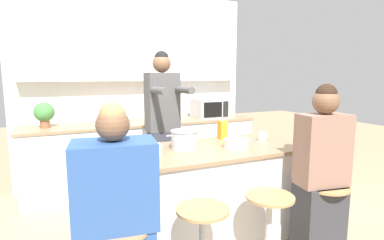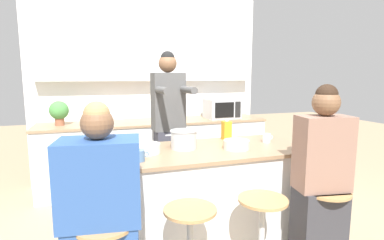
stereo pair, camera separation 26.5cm
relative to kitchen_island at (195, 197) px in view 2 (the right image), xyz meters
name	(u,v)px [view 2 (the right image)]	position (x,y,z in m)	size (l,w,h in m)	color
wall_back	(151,74)	(0.00, 1.97, 1.10)	(3.33, 0.22, 2.70)	white
back_counter	(157,152)	(0.00, 1.64, 0.01)	(3.10, 0.68, 0.90)	silver
kitchen_island	(195,197)	(0.00, 0.00, 0.00)	(2.00, 0.81, 0.88)	black
bar_stool_rightmost	(324,231)	(0.80, -0.70, -0.10)	(0.38, 0.38, 0.67)	tan
person_cooking	(169,133)	(-0.05, 0.74, 0.46)	(0.36, 0.57, 1.78)	#383842
person_wrapped_blanket	(102,225)	(-0.81, -0.67, 0.20)	(0.49, 0.35, 1.38)	#2D5193
person_seated_near	(320,189)	(0.77, -0.67, 0.23)	(0.41, 0.32, 1.46)	#333338
cooking_pot	(184,139)	(-0.08, 0.06, 0.52)	(0.33, 0.24, 0.17)	#B7BABC
fruit_bowl	(147,148)	(-0.42, 0.02, 0.48)	(0.23, 0.23, 0.08)	silver
mixing_bowl_steel	(236,145)	(0.35, -0.10, 0.48)	(0.23, 0.23, 0.08)	silver
coffee_cup_near	(139,156)	(-0.52, -0.20, 0.48)	(0.12, 0.09, 0.09)	#4C7099
coffee_cup_far	(267,138)	(0.75, 0.05, 0.48)	(0.11, 0.08, 0.08)	white
banana_bunch	(107,148)	(-0.73, 0.19, 0.46)	(0.16, 0.11, 0.05)	yellow
juice_carton	(226,130)	(0.44, 0.29, 0.53)	(0.08, 0.08, 0.20)	gold
microwave	(222,109)	(0.97, 1.60, 0.60)	(0.46, 0.39, 0.28)	#B2B5B7
potted_plant	(59,111)	(-1.23, 1.64, 0.64)	(0.23, 0.23, 0.31)	#93563D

